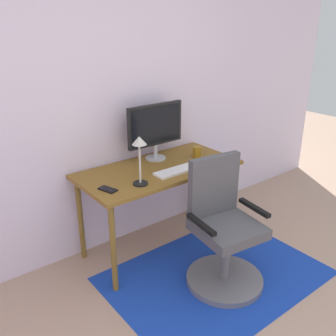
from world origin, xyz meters
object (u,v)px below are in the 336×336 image
at_px(desk, 159,177).
at_px(monitor, 155,127).
at_px(computer_mouse, 206,161).
at_px(desk_lamp, 140,151).
at_px(office_chair, 223,238).
at_px(keyboard, 179,170).
at_px(coffee_cup, 197,152).
at_px(cell_phone, 108,189).

bearing_deg(desk, monitor, 60.94).
relative_size(computer_mouse, desk_lamp, 0.28).
distance_m(monitor, office_chair, 1.08).
relative_size(keyboard, coffee_cup, 4.28).
distance_m(keyboard, office_chair, 0.64).
height_order(desk, office_chair, office_chair).
height_order(desk, coffee_cup, coffee_cup).
distance_m(desk, cell_phone, 0.57).
bearing_deg(coffee_cup, cell_phone, -173.67).
xyz_separation_m(cell_phone, office_chair, (0.65, -0.54, -0.39)).
relative_size(desk, cell_phone, 9.57).
bearing_deg(computer_mouse, monitor, 128.18).
xyz_separation_m(keyboard, desk_lamp, (-0.39, -0.02, 0.25)).
height_order(keyboard, computer_mouse, computer_mouse).
xyz_separation_m(computer_mouse, coffee_cup, (0.03, 0.15, 0.03)).
relative_size(desk, office_chair, 1.37).
distance_m(monitor, desk_lamp, 0.55).
xyz_separation_m(computer_mouse, desk_lamp, (-0.68, -0.02, 0.25)).
distance_m(coffee_cup, office_chair, 0.83).
xyz_separation_m(desk, office_chair, (0.10, -0.66, -0.30)).
bearing_deg(monitor, computer_mouse, -51.82).
bearing_deg(keyboard, desk, 116.75).
bearing_deg(desk, keyboard, -63.25).
height_order(monitor, office_chair, monitor).
bearing_deg(desk_lamp, keyboard, 3.62).
bearing_deg(cell_phone, monitor, 7.87).
height_order(computer_mouse, cell_phone, computer_mouse).
bearing_deg(cell_phone, desk, -4.76).
bearing_deg(monitor, desk, -119.06).
relative_size(monitor, coffee_cup, 5.34).
xyz_separation_m(desk, monitor, (0.10, 0.18, 0.37)).
height_order(desk, computer_mouse, computer_mouse).
height_order(keyboard, coffee_cup, coffee_cup).
xyz_separation_m(keyboard, cell_phone, (-0.63, 0.04, -0.00)).
height_order(desk, keyboard, keyboard).
xyz_separation_m(cell_phone, desk_lamp, (0.24, -0.06, 0.26)).
bearing_deg(coffee_cup, desk, 177.69).
bearing_deg(computer_mouse, keyboard, 179.19).
bearing_deg(office_chair, monitor, 97.89).
height_order(keyboard, cell_phone, keyboard).
bearing_deg(coffee_cup, keyboard, -155.92).
xyz_separation_m(keyboard, office_chair, (0.02, -0.50, -0.39)).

